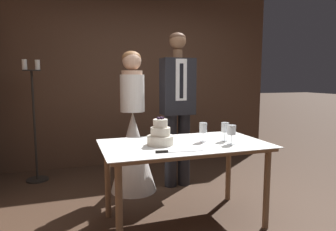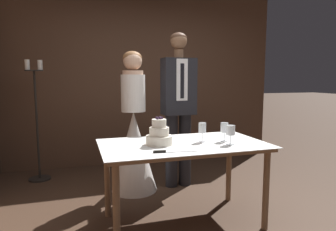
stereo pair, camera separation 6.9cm
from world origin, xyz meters
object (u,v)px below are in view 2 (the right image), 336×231
(wine_glass_near, at_px, (202,129))
(wine_glass_middle, at_px, (230,131))
(cake_knife, at_px, (168,151))
(cake_table, at_px, (183,152))
(candle_stand, at_px, (37,125))
(tiered_cake, at_px, (159,135))
(wine_glass_far, at_px, (224,128))
(groom, at_px, (178,103))
(bride, at_px, (134,140))

(wine_glass_near, xyz_separation_m, wine_glass_middle, (0.19, -0.17, -0.00))
(cake_knife, xyz_separation_m, wine_glass_near, (0.42, 0.28, 0.12))
(cake_table, xyz_separation_m, wine_glass_near, (0.19, -0.00, 0.20))
(wine_glass_near, height_order, candle_stand, candle_stand)
(tiered_cake, xyz_separation_m, wine_glass_far, (0.62, -0.04, 0.04))
(wine_glass_far, relative_size, groom, 0.09)
(cake_table, xyz_separation_m, candle_stand, (-1.41, 1.68, 0.05))
(cake_table, height_order, candle_stand, candle_stand)
(tiered_cake, relative_size, wine_glass_middle, 1.44)
(wine_glass_far, distance_m, groom, 0.99)
(wine_glass_middle, relative_size, bride, 0.11)
(wine_glass_near, bearing_deg, candle_stand, 133.46)
(wine_glass_near, xyz_separation_m, bride, (-0.46, 0.94, -0.27))
(cake_table, xyz_separation_m, cake_knife, (-0.23, -0.28, 0.09))
(wine_glass_middle, xyz_separation_m, wine_glass_far, (0.01, 0.14, 0.00))
(tiered_cake, xyz_separation_m, groom, (0.50, 0.92, 0.19))
(cake_table, relative_size, wine_glass_far, 8.46)
(cake_knife, height_order, wine_glass_middle, wine_glass_middle)
(wine_glass_near, bearing_deg, bride, 116.36)
(cake_table, height_order, wine_glass_middle, wine_glass_middle)
(cake_knife, height_order, wine_glass_near, wine_glass_near)
(tiered_cake, relative_size, wine_glass_far, 1.42)
(wine_glass_far, xyz_separation_m, candle_stand, (-1.80, 1.72, -0.15))
(cake_table, distance_m, wine_glass_middle, 0.46)
(bride, height_order, groom, groom)
(cake_table, bearing_deg, cake_knife, -129.68)
(wine_glass_near, bearing_deg, cake_knife, -146.19)
(wine_glass_far, bearing_deg, wine_glass_middle, -95.68)
(tiered_cake, xyz_separation_m, bride, (-0.05, 0.92, -0.23))
(wine_glass_far, height_order, groom, groom)
(tiered_cake, xyz_separation_m, candle_stand, (-1.19, 1.67, -0.11))
(wine_glass_middle, relative_size, candle_stand, 0.11)
(wine_glass_far, bearing_deg, cake_knife, -158.53)
(cake_table, bearing_deg, wine_glass_middle, -24.53)
(wine_glass_middle, bearing_deg, cake_table, 155.47)
(tiered_cake, height_order, wine_glass_middle, tiered_cake)
(groom, bearing_deg, bride, 179.93)
(cake_table, distance_m, candle_stand, 2.20)
(wine_glass_far, bearing_deg, cake_table, 175.13)
(bride, bearing_deg, cake_knife, -87.80)
(wine_glass_near, relative_size, wine_glass_middle, 1.04)
(tiered_cake, relative_size, wine_glass_near, 1.39)
(bride, bearing_deg, groom, -0.07)
(cake_table, height_order, groom, groom)
(wine_glass_far, height_order, bride, bride)
(tiered_cake, height_order, wine_glass_near, tiered_cake)
(cake_table, xyz_separation_m, wine_glass_far, (0.39, -0.03, 0.21))
(groom, height_order, candle_stand, groom)
(tiered_cake, bearing_deg, bride, 93.40)
(wine_glass_far, bearing_deg, wine_glass_near, 170.97)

